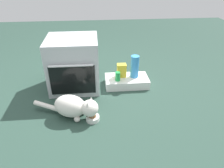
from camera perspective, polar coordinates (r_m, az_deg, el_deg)
The scene contains 8 objects.
ground at distance 2.54m, azimuth -9.11°, elevation -4.59°, with size 8.00×8.00×0.00m, color #284238.
oven at distance 2.69m, azimuth -10.57°, elevation 5.57°, with size 0.62×0.61×0.67m.
pantry_cabinet at distance 2.80m, azimuth 4.10°, elevation 0.80°, with size 0.57×0.32×0.11m, color white.
food_bowl at distance 2.22m, azimuth -5.40°, elevation -9.31°, with size 0.15×0.15×0.08m.
cat at distance 2.23m, azimuth -10.50°, elevation -6.17°, with size 0.73×0.36×0.26m.
soda_can at distance 2.67m, azimuth 1.60°, elevation 2.12°, with size 0.07×0.07×0.12m, color green.
water_bottle at distance 2.74m, azimuth 6.31°, elevation 4.84°, with size 0.11×0.11×0.30m, color #388CD1.
snack_bag at distance 2.76m, azimuth 2.68°, elevation 3.80°, with size 0.12×0.09×0.18m, color yellow.
Camera 1 is at (0.22, -2.07, 1.46)m, focal length 32.91 mm.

